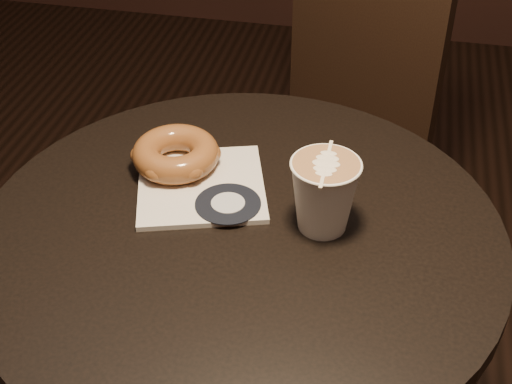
% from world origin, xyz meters
% --- Properties ---
extents(cafe_table, '(0.70, 0.70, 0.75)m').
position_xyz_m(cafe_table, '(0.00, 0.00, 0.55)').
color(cafe_table, black).
rests_on(cafe_table, ground).
extents(chair, '(0.48, 0.48, 0.93)m').
position_xyz_m(chair, '(0.07, 0.71, 0.52)').
color(chair, black).
rests_on(chair, ground).
extents(pastry_bag, '(0.22, 0.22, 0.01)m').
position_xyz_m(pastry_bag, '(-0.07, 0.07, 0.75)').
color(pastry_bag, silver).
rests_on(pastry_bag, cafe_table).
extents(doughnut, '(0.13, 0.13, 0.04)m').
position_xyz_m(doughnut, '(-0.12, 0.10, 0.78)').
color(doughnut, brown).
rests_on(doughnut, pastry_bag).
extents(latte_cup, '(0.09, 0.09, 0.10)m').
position_xyz_m(latte_cup, '(0.11, 0.02, 0.80)').
color(latte_cup, white).
rests_on(latte_cup, cafe_table).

